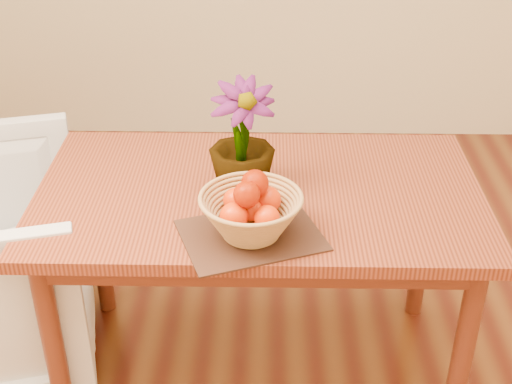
{
  "coord_description": "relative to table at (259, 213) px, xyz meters",
  "views": [
    {
      "loc": [
        0.03,
        -1.63,
        1.89
      ],
      "look_at": [
        -0.01,
        0.05,
        0.89
      ],
      "focal_mm": 50.0,
      "sensor_mm": 36.0,
      "label": 1
    }
  ],
  "objects": [
    {
      "name": "wicker_basket",
      "position": [
        -0.02,
        -0.26,
        0.15
      ],
      "size": [
        0.29,
        0.29,
        0.12
      ],
      "color": "tan",
      "rests_on": "placemat"
    },
    {
      "name": "placemat",
      "position": [
        -0.02,
        -0.26,
        0.09
      ],
      "size": [
        0.46,
        0.4,
        0.01
      ],
      "primitive_type": "cube",
      "rotation": [
        0.0,
        0.0,
        0.35
      ],
      "color": "#391E15",
      "rests_on": "table"
    },
    {
      "name": "orange_pile",
      "position": [
        -0.02,
        -0.26,
        0.21
      ],
      "size": [
        0.17,
        0.17,
        0.14
      ],
      "rotation": [
        0.0,
        0.0,
        0.17
      ],
      "color": "red",
      "rests_on": "wicker_basket"
    },
    {
      "name": "table",
      "position": [
        0.0,
        0.0,
        0.0
      ],
      "size": [
        1.4,
        0.8,
        0.75
      ],
      "color": "brown",
      "rests_on": "floor"
    },
    {
      "name": "potted_plant",
      "position": [
        -0.05,
        -0.01,
        0.27
      ],
      "size": [
        0.23,
        0.23,
        0.36
      ],
      "primitive_type": "imported",
      "rotation": [
        0.0,
        0.0,
        0.13
      ],
      "color": "#184914",
      "rests_on": "table"
    }
  ]
}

